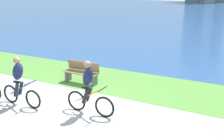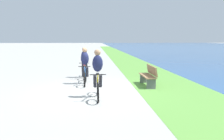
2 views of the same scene
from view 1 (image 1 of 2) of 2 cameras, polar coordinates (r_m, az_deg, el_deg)
name	(u,v)px [view 1 (image 1 of 2)]	position (r m, az deg, el deg)	size (l,w,h in m)	color
ground_plane	(60,106)	(9.19, -11.00, -7.61)	(300.00, 300.00, 0.00)	#9E9E99
grass_strip_bayside	(106,79)	(11.63, -1.23, -1.98)	(120.00, 3.12, 0.01)	#59933D
bay_water_surface	(223,11)	(51.75, 22.42, 11.45)	(300.00, 80.36, 0.00)	#2D568C
cyclist_lead	(89,88)	(8.26, -4.96, -3.88)	(1.69, 0.52, 1.71)	black
cyclist_trailing	(19,82)	(9.32, -19.08, -2.36)	(1.65, 0.52, 1.68)	black
bench_near_path	(82,72)	(11.14, -6.45, -0.52)	(1.50, 0.47, 0.90)	olive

